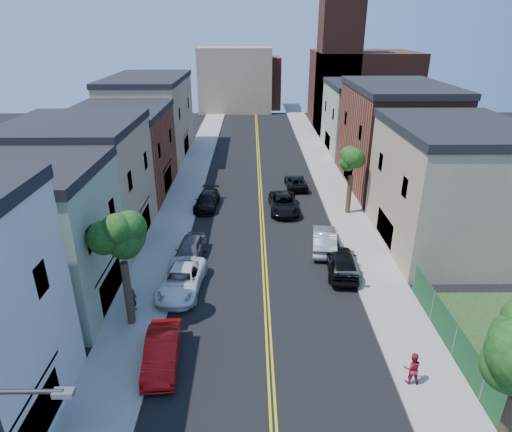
{
  "coord_description": "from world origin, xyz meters",
  "views": [
    {
      "loc": [
        -0.92,
        -6.85,
        16.02
      ],
      "look_at": [
        -0.57,
        25.02,
        2.0
      ],
      "focal_mm": 30.7,
      "sensor_mm": 36.0,
      "label": 1
    }
  ],
  "objects_px": {
    "grey_car_left": "(190,249)",
    "black_car_left": "(207,200)",
    "white_pickup": "(181,280)",
    "silver_car_right": "(324,240)",
    "black_suv_lane": "(284,203)",
    "dark_car_right_far": "(296,182)",
    "pedestrian_left": "(134,300)",
    "pedestrian_right": "(412,368)",
    "black_car_right": "(342,262)",
    "red_sedan": "(162,351)",
    "grey_car_right": "(343,262)"
  },
  "relations": [
    {
      "from": "pedestrian_right",
      "to": "black_car_left",
      "type": "bearing_deg",
      "value": -56.75
    },
    {
      "from": "grey_car_right",
      "to": "dark_car_right_far",
      "type": "distance_m",
      "value": 17.32
    },
    {
      "from": "grey_car_left",
      "to": "black_car_left",
      "type": "height_order",
      "value": "grey_car_left"
    },
    {
      "from": "white_pickup",
      "to": "black_car_left",
      "type": "bearing_deg",
      "value": 93.07
    },
    {
      "from": "dark_car_right_far",
      "to": "grey_car_left",
      "type": "bearing_deg",
      "value": 56.95
    },
    {
      "from": "red_sedan",
      "to": "silver_car_right",
      "type": "relative_size",
      "value": 0.94
    },
    {
      "from": "red_sedan",
      "to": "silver_car_right",
      "type": "xyz_separation_m",
      "value": [
        10.16,
        12.34,
        0.05
      ]
    },
    {
      "from": "white_pickup",
      "to": "black_car_right",
      "type": "xyz_separation_m",
      "value": [
        10.82,
        2.05,
        0.08
      ]
    },
    {
      "from": "grey_car_left",
      "to": "dark_car_right_far",
      "type": "relative_size",
      "value": 1.01
    },
    {
      "from": "dark_car_right_far",
      "to": "black_car_left",
      "type": "bearing_deg",
      "value": 29.08
    },
    {
      "from": "dark_car_right_far",
      "to": "pedestrian_right",
      "type": "bearing_deg",
      "value": 94.16
    },
    {
      "from": "silver_car_right",
      "to": "black_suv_lane",
      "type": "height_order",
      "value": "silver_car_right"
    },
    {
      "from": "grey_car_left",
      "to": "pedestrian_right",
      "type": "distance_m",
      "value": 17.45
    },
    {
      "from": "black_car_right",
      "to": "dark_car_right_far",
      "type": "distance_m",
      "value": 17.51
    },
    {
      "from": "silver_car_right",
      "to": "pedestrian_right",
      "type": "height_order",
      "value": "pedestrian_right"
    },
    {
      "from": "grey_car_left",
      "to": "black_suv_lane",
      "type": "xyz_separation_m",
      "value": [
        7.55,
        9.0,
        -0.03
      ]
    },
    {
      "from": "grey_car_left",
      "to": "red_sedan",
      "type": "bearing_deg",
      "value": -83.88
    },
    {
      "from": "red_sedan",
      "to": "black_car_right",
      "type": "distance_m",
      "value": 13.94
    },
    {
      "from": "white_pickup",
      "to": "pedestrian_left",
      "type": "bearing_deg",
      "value": -131.78
    },
    {
      "from": "grey_car_left",
      "to": "pedestrian_right",
      "type": "relative_size",
      "value": 2.75
    },
    {
      "from": "grey_car_right",
      "to": "black_car_left",
      "type": "bearing_deg",
      "value": -45.66
    },
    {
      "from": "black_car_left",
      "to": "red_sedan",
      "type": "bearing_deg",
      "value": -86.43
    },
    {
      "from": "white_pickup",
      "to": "pedestrian_left",
      "type": "height_order",
      "value": "pedestrian_left"
    },
    {
      "from": "pedestrian_right",
      "to": "grey_car_left",
      "type": "bearing_deg",
      "value": -40.25
    },
    {
      "from": "white_pickup",
      "to": "grey_car_right",
      "type": "distance_m",
      "value": 11.23
    },
    {
      "from": "grey_car_right",
      "to": "dark_car_right_far",
      "type": "relative_size",
      "value": 1.09
    },
    {
      "from": "black_car_left",
      "to": "white_pickup",
      "type": "bearing_deg",
      "value": -86.91
    },
    {
      "from": "black_car_right",
      "to": "black_suv_lane",
      "type": "relative_size",
      "value": 0.91
    },
    {
      "from": "silver_car_right",
      "to": "pedestrian_left",
      "type": "relative_size",
      "value": 3.25
    },
    {
      "from": "black_car_right",
      "to": "dark_car_right_far",
      "type": "xyz_separation_m",
      "value": [
        -1.52,
        17.44,
        -0.21
      ]
    },
    {
      "from": "black_car_left",
      "to": "pedestrian_left",
      "type": "relative_size",
      "value": 3.19
    },
    {
      "from": "red_sedan",
      "to": "grey_car_right",
      "type": "xyz_separation_m",
      "value": [
        11.0,
        9.0,
        -0.04
      ]
    },
    {
      "from": "black_suv_lane",
      "to": "pedestrian_right",
      "type": "bearing_deg",
      "value": -79.25
    },
    {
      "from": "white_pickup",
      "to": "pedestrian_right",
      "type": "relative_size",
      "value": 3.26
    },
    {
      "from": "grey_car_left",
      "to": "black_car_left",
      "type": "relative_size",
      "value": 0.95
    },
    {
      "from": "white_pickup",
      "to": "silver_car_right",
      "type": "bearing_deg",
      "value": 33.41
    },
    {
      "from": "red_sedan",
      "to": "black_car_right",
      "type": "bearing_deg",
      "value": 35.09
    },
    {
      "from": "red_sedan",
      "to": "black_car_right",
      "type": "relative_size",
      "value": 0.93
    },
    {
      "from": "silver_car_right",
      "to": "pedestrian_right",
      "type": "xyz_separation_m",
      "value": [
        2.04,
        -13.9,
        0.18
      ]
    },
    {
      "from": "white_pickup",
      "to": "black_suv_lane",
      "type": "xyz_separation_m",
      "value": [
        7.56,
        13.19,
        -0.01
      ]
    },
    {
      "from": "grey_car_left",
      "to": "pedestrian_right",
      "type": "bearing_deg",
      "value": -39.51
    },
    {
      "from": "red_sedan",
      "to": "black_suv_lane",
      "type": "xyz_separation_m",
      "value": [
        7.56,
        19.93,
        -0.0
      ]
    },
    {
      "from": "black_car_left",
      "to": "black_car_right",
      "type": "xyz_separation_m",
      "value": [
        10.45,
        -12.1,
        0.14
      ]
    },
    {
      "from": "grey_car_left",
      "to": "pedestrian_left",
      "type": "xyz_separation_m",
      "value": [
        -2.51,
        -6.57,
        0.12
      ]
    },
    {
      "from": "black_car_left",
      "to": "pedestrian_left",
      "type": "xyz_separation_m",
      "value": [
        -2.86,
        -16.53,
        0.21
      ]
    },
    {
      "from": "white_pickup",
      "to": "grey_car_left",
      "type": "xyz_separation_m",
      "value": [
        0.01,
        4.19,
        0.02
      ]
    },
    {
      "from": "grey_car_left",
      "to": "dark_car_right_far",
      "type": "xyz_separation_m",
      "value": [
        9.29,
        15.3,
        -0.16
      ]
    },
    {
      "from": "black_car_right",
      "to": "black_car_left",
      "type": "bearing_deg",
      "value": -45.28
    },
    {
      "from": "red_sedan",
      "to": "pedestrian_left",
      "type": "relative_size",
      "value": 3.04
    },
    {
      "from": "white_pickup",
      "to": "grey_car_right",
      "type": "bearing_deg",
      "value": 16.15
    }
  ]
}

